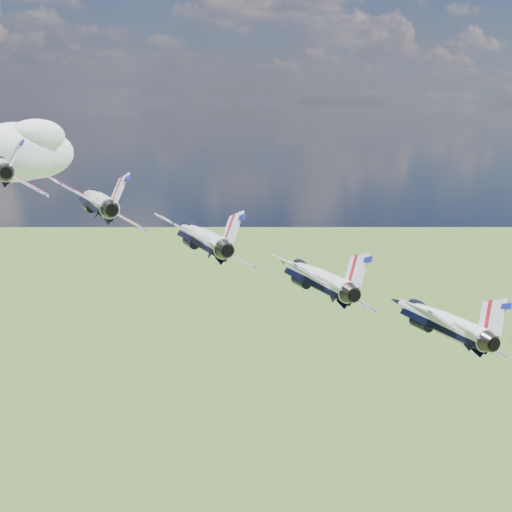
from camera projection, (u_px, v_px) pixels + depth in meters
name	position (u px, v px, depth m)	size (l,w,h in m)	color
jet_0	(1.00, 167.00, 74.25)	(10.09, 14.94, 4.46)	silver
jet_1	(97.00, 200.00, 71.40)	(10.09, 14.94, 4.46)	white
jet_2	(201.00, 237.00, 68.54)	(10.09, 14.94, 4.46)	white
jet_3	(314.00, 276.00, 65.69)	(10.09, 14.94, 4.46)	white
jet_4	(437.00, 319.00, 62.83)	(10.09, 14.94, 4.46)	white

